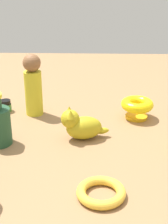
# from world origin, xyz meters

# --- Properties ---
(ground) EXTENTS (2.00, 2.00, 0.00)m
(ground) POSITION_xyz_m (0.00, 0.00, 0.00)
(ground) COLOR #936D47
(cat_figurine) EXTENTS (0.14, 0.08, 0.10)m
(cat_figurine) POSITION_xyz_m (-0.01, 0.00, 0.04)
(cat_figurine) COLOR gold
(cat_figurine) RESTS_ON ground
(bowl) EXTENTS (0.10, 0.10, 0.06)m
(bowl) POSITION_xyz_m (0.17, 0.15, 0.04)
(bowl) COLOR gold
(bowl) RESTS_ON ground
(person_figure_adult) EXTENTS (0.08, 0.08, 0.20)m
(person_figure_adult) POSITION_xyz_m (-0.17, 0.17, 0.10)
(person_figure_adult) COLOR gold
(person_figure_adult) RESTS_ON ground
(nail_polish_jar) EXTENTS (0.04, 0.04, 0.04)m
(nail_polish_jar) POSITION_xyz_m (-0.27, 0.19, 0.02)
(nail_polish_jar) COLOR #327134
(nail_polish_jar) RESTS_ON ground
(bangle) EXTENTS (0.11, 0.11, 0.02)m
(bangle) POSITION_xyz_m (0.04, -0.26, 0.01)
(bangle) COLOR yellow
(bangle) RESTS_ON ground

